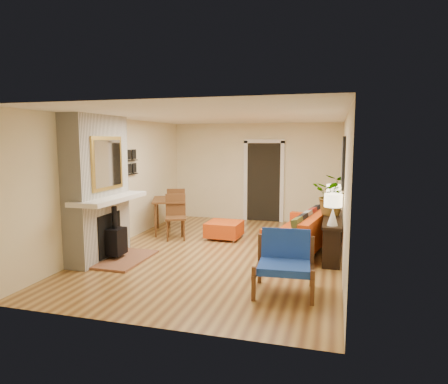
% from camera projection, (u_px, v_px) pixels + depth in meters
% --- Properties ---
extents(room_shell, '(6.50, 6.50, 6.50)m').
position_uv_depth(room_shell, '(274.00, 177.00, 9.95)').
color(room_shell, '#B48945').
rests_on(room_shell, ground).
extents(fireplace, '(1.09, 1.68, 2.60)m').
position_uv_depth(fireplace, '(99.00, 191.00, 7.18)').
color(fireplace, white).
rests_on(fireplace, ground).
extents(sofa, '(1.22, 2.16, 0.80)m').
position_uv_depth(sofa, '(303.00, 233.00, 7.80)').
color(sofa, silver).
rests_on(sofa, ground).
extents(ottoman, '(0.75, 0.75, 0.37)m').
position_uv_depth(ottoman, '(224.00, 229.00, 8.80)').
color(ottoman, silver).
rests_on(ottoman, ground).
extents(blue_chair, '(0.89, 0.87, 0.87)m').
position_uv_depth(blue_chair, '(285.00, 259.00, 5.72)').
color(blue_chair, brown).
rests_on(blue_chair, ground).
extents(dining_table, '(1.23, 1.84, 0.98)m').
position_uv_depth(dining_table, '(172.00, 205.00, 9.32)').
color(dining_table, brown).
rests_on(dining_table, ground).
extents(console_table, '(0.34, 1.85, 0.72)m').
position_uv_depth(console_table, '(332.00, 225.00, 7.44)').
color(console_table, black).
rests_on(console_table, ground).
extents(lamp_near, '(0.30, 0.30, 0.54)m').
position_uv_depth(lamp_near, '(333.00, 206.00, 6.70)').
color(lamp_near, white).
rests_on(lamp_near, console_table).
extents(lamp_far, '(0.30, 0.30, 0.54)m').
position_uv_depth(lamp_far, '(334.00, 194.00, 8.11)').
color(lamp_far, white).
rests_on(lamp_far, console_table).
extents(houseplant, '(0.85, 0.79, 0.79)m').
position_uv_depth(houseplant, '(333.00, 195.00, 7.61)').
color(houseplant, '#1E5919').
rests_on(houseplant, console_table).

